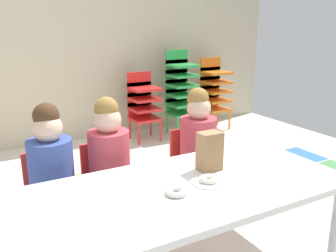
% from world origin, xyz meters
% --- Properties ---
extents(ground_plane, '(6.28, 4.42, 0.02)m').
position_xyz_m(ground_plane, '(0.01, 0.00, -0.01)').
color(ground_plane, silver).
extents(back_wall, '(6.28, 0.10, 2.56)m').
position_xyz_m(back_wall, '(0.00, 2.21, 1.28)').
color(back_wall, beige).
rests_on(back_wall, ground_plane).
extents(craft_table, '(1.79, 0.80, 0.55)m').
position_xyz_m(craft_table, '(0.15, -0.59, 0.51)').
color(craft_table, white).
rests_on(craft_table, ground_plane).
extents(seated_child_near_camera, '(0.32, 0.32, 0.92)m').
position_xyz_m(seated_child_near_camera, '(-0.34, 0.03, 0.55)').
color(seated_child_near_camera, red).
rests_on(seated_child_near_camera, ground_plane).
extents(seated_child_middle_seat, '(0.32, 0.31, 0.92)m').
position_xyz_m(seated_child_middle_seat, '(0.02, 0.03, 0.55)').
color(seated_child_middle_seat, red).
rests_on(seated_child_middle_seat, ground_plane).
extents(seated_child_far_right, '(0.32, 0.31, 0.92)m').
position_xyz_m(seated_child_far_right, '(0.69, 0.03, 0.55)').
color(seated_child_far_right, red).
rests_on(seated_child_far_right, ground_plane).
extents(kid_chair_red_stack, '(0.32, 0.30, 0.80)m').
position_xyz_m(kid_chair_red_stack, '(1.09, 1.79, 0.46)').
color(kid_chair_red_stack, red).
rests_on(kid_chair_red_stack, ground_plane).
extents(kid_chair_green_stack, '(0.32, 0.30, 1.04)m').
position_xyz_m(kid_chair_green_stack, '(1.60, 1.79, 0.58)').
color(kid_chair_green_stack, green).
rests_on(kid_chair_green_stack, ground_plane).
extents(kid_chair_orange_stack, '(0.32, 0.30, 0.92)m').
position_xyz_m(kid_chair_orange_stack, '(2.12, 1.79, 0.52)').
color(kid_chair_orange_stack, orange).
rests_on(kid_chair_orange_stack, ground_plane).
extents(paper_bag_brown, '(0.13, 0.09, 0.22)m').
position_xyz_m(paper_bag_brown, '(0.43, -0.48, 0.66)').
color(paper_bag_brown, '#9E754C').
rests_on(paper_bag_brown, craft_table).
extents(paper_plate_near_edge, '(0.18, 0.18, 0.01)m').
position_xyz_m(paper_plate_near_edge, '(0.32, -0.62, 0.56)').
color(paper_plate_near_edge, white).
rests_on(paper_plate_near_edge, craft_table).
extents(donut_powdered_on_plate, '(0.10, 0.10, 0.03)m').
position_xyz_m(donut_powdered_on_plate, '(0.32, -0.62, 0.58)').
color(donut_powdered_on_plate, white).
rests_on(donut_powdered_on_plate, craft_table).
extents(donut_powdered_loose, '(0.11, 0.11, 0.03)m').
position_xyz_m(donut_powdered_loose, '(0.10, -0.66, 0.57)').
color(donut_powdered_loose, white).
rests_on(donut_powdered_loose, craft_table).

